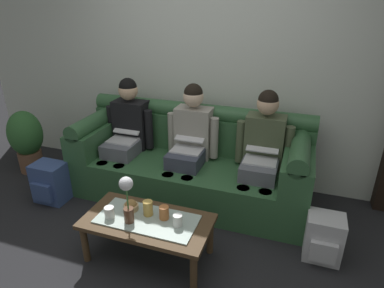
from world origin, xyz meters
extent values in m
plane|color=black|center=(0.00, 0.00, 0.00)|extent=(14.00, 14.00, 0.00)
cube|color=silver|center=(0.00, 1.70, 1.45)|extent=(6.00, 0.12, 2.90)
cube|color=#2D5633|center=(0.00, 1.10, 0.21)|extent=(2.47, 0.88, 0.42)
cube|color=#2D5633|center=(0.00, 1.43, 0.62)|extent=(2.47, 0.22, 0.40)
cylinder|color=#2D5633|center=(0.00, 1.43, 0.87)|extent=(2.47, 0.18, 0.18)
cube|color=#2D5633|center=(-1.09, 1.10, 0.56)|extent=(0.28, 0.88, 0.28)
cylinder|color=#2D5633|center=(-1.09, 1.10, 0.74)|extent=(0.18, 0.88, 0.18)
cube|color=#2D5633|center=(1.09, 1.10, 0.56)|extent=(0.28, 0.88, 0.28)
cylinder|color=#2D5633|center=(1.09, 1.10, 0.74)|extent=(0.18, 0.88, 0.18)
cube|color=#595B66|center=(-0.75, 1.04, 0.49)|extent=(0.34, 0.40, 0.15)
cylinder|color=#595B66|center=(-0.85, 0.78, 0.21)|extent=(0.12, 0.12, 0.42)
cylinder|color=#595B66|center=(-0.65, 0.78, 0.21)|extent=(0.12, 0.12, 0.42)
cube|color=black|center=(-0.75, 1.28, 0.69)|extent=(0.38, 0.22, 0.54)
cylinder|color=black|center=(-0.98, 1.24, 0.67)|extent=(0.09, 0.09, 0.44)
cylinder|color=black|center=(-0.51, 1.24, 0.67)|extent=(0.09, 0.09, 0.44)
sphere|color=tan|center=(-0.75, 1.26, 1.08)|extent=(0.21, 0.21, 0.21)
sphere|color=black|center=(-0.75, 1.26, 1.12)|extent=(0.19, 0.19, 0.19)
cube|color=silver|center=(-0.75, 1.06, 0.58)|extent=(0.31, 0.22, 0.02)
cube|color=silver|center=(-0.75, 1.22, 0.68)|extent=(0.31, 0.19, 0.11)
cube|color=black|center=(-0.75, 1.21, 0.68)|extent=(0.27, 0.17, 0.09)
cube|color=#383D4C|center=(0.00, 1.04, 0.49)|extent=(0.34, 0.40, 0.15)
cylinder|color=#383D4C|center=(-0.10, 0.78, 0.21)|extent=(0.12, 0.12, 0.42)
cylinder|color=#383D4C|center=(0.10, 0.78, 0.21)|extent=(0.12, 0.12, 0.42)
cube|color=gray|center=(0.00, 1.28, 0.69)|extent=(0.38, 0.22, 0.54)
cylinder|color=gray|center=(-0.23, 1.24, 0.67)|extent=(0.09, 0.09, 0.44)
cylinder|color=gray|center=(0.23, 1.24, 0.67)|extent=(0.09, 0.09, 0.44)
sphere|color=beige|center=(0.00, 1.26, 1.08)|extent=(0.21, 0.21, 0.21)
sphere|color=black|center=(0.00, 1.26, 1.12)|extent=(0.19, 0.19, 0.19)
cube|color=silver|center=(0.00, 1.06, 0.58)|extent=(0.31, 0.22, 0.02)
cube|color=silver|center=(0.00, 1.20, 0.69)|extent=(0.31, 0.21, 0.08)
cube|color=black|center=(0.00, 1.19, 0.68)|extent=(0.27, 0.18, 0.06)
cube|color=#595B66|center=(0.75, 1.04, 0.49)|extent=(0.34, 0.40, 0.15)
cylinder|color=#595B66|center=(0.65, 0.78, 0.21)|extent=(0.12, 0.12, 0.42)
cylinder|color=#595B66|center=(0.85, 0.78, 0.21)|extent=(0.12, 0.12, 0.42)
cube|color=#475138|center=(0.75, 1.28, 0.69)|extent=(0.38, 0.22, 0.54)
cylinder|color=#475138|center=(0.51, 1.24, 0.67)|extent=(0.09, 0.09, 0.44)
cylinder|color=#475138|center=(0.98, 1.24, 0.67)|extent=(0.09, 0.09, 0.44)
sphere|color=tan|center=(0.75, 1.26, 1.08)|extent=(0.21, 0.21, 0.21)
sphere|color=black|center=(0.75, 1.26, 1.12)|extent=(0.19, 0.19, 0.19)
cube|color=silver|center=(0.75, 1.06, 0.58)|extent=(0.31, 0.22, 0.02)
cube|color=silver|center=(0.75, 1.21, 0.68)|extent=(0.31, 0.20, 0.09)
cube|color=black|center=(0.75, 1.20, 0.68)|extent=(0.27, 0.17, 0.07)
cube|color=#47331E|center=(0.00, 0.12, 0.36)|extent=(1.04, 0.53, 0.04)
cube|color=#9EB2A8|center=(0.00, 0.12, 0.38)|extent=(0.81, 0.37, 0.01)
cylinder|color=#47331E|center=(-0.47, -0.10, 0.17)|extent=(0.06, 0.06, 0.34)
cylinder|color=#47331E|center=(0.47, -0.10, 0.17)|extent=(0.06, 0.06, 0.34)
cylinder|color=#47331E|center=(-0.47, 0.33, 0.17)|extent=(0.06, 0.06, 0.34)
cylinder|color=#47331E|center=(0.47, 0.33, 0.17)|extent=(0.06, 0.06, 0.34)
cylinder|color=brown|center=(-0.12, 0.04, 0.45)|extent=(0.08, 0.08, 0.12)
cylinder|color=#3D7538|center=(-0.12, 0.04, 0.60)|extent=(0.01, 0.01, 0.19)
sphere|color=silver|center=(-0.12, 0.04, 0.73)|extent=(0.11, 0.11, 0.11)
cylinder|color=tan|center=(-0.18, 0.19, 0.41)|extent=(0.12, 0.12, 0.05)
sphere|color=olive|center=(-0.18, 0.19, 0.43)|extent=(0.10, 0.10, 0.10)
cylinder|color=#B26633|center=(0.13, 0.17, 0.44)|extent=(0.08, 0.08, 0.11)
cylinder|color=white|center=(0.27, 0.12, 0.43)|extent=(0.07, 0.07, 0.10)
cylinder|color=gold|center=(-0.01, 0.17, 0.45)|extent=(0.08, 0.08, 0.13)
cylinder|color=white|center=(-0.29, 0.04, 0.43)|extent=(0.08, 0.08, 0.09)
cube|color=#33477A|center=(-1.36, 0.55, 0.21)|extent=(0.33, 0.25, 0.43)
cube|color=#33477A|center=(-1.36, 0.41, 0.17)|extent=(0.23, 0.05, 0.19)
cube|color=#B7B7BC|center=(1.37, 0.59, 0.20)|extent=(0.29, 0.24, 0.40)
cube|color=#B7B7BC|center=(1.37, 0.45, 0.16)|extent=(0.21, 0.05, 0.18)
cylinder|color=brown|center=(-2.07, 1.01, 0.13)|extent=(0.28, 0.28, 0.26)
ellipsoid|color=#2D602D|center=(-2.07, 1.01, 0.50)|extent=(0.40, 0.40, 0.56)
camera|label=1|loc=(1.06, -1.83, 2.02)|focal=31.07mm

